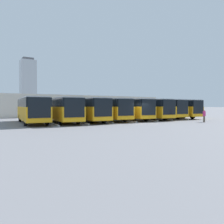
{
  "coord_description": "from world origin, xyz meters",
  "views": [
    {
      "loc": [
        17.98,
        22.21,
        2.21
      ],
      "look_at": [
        0.75,
        -5.79,
        1.26
      ],
      "focal_mm": 35.0,
      "sensor_mm": 36.0,
      "label": 1
    }
  ],
  "objects_px": {
    "bus_4": "(106,109)",
    "pedestrian": "(204,115)",
    "bus_0": "(173,108)",
    "bus_1": "(158,108)",
    "bus_3": "(126,108)",
    "bus_5": "(86,109)",
    "bus_2": "(145,108)",
    "bus_6": "(61,109)",
    "bus_7": "(32,109)"
  },
  "relations": [
    {
      "from": "bus_0",
      "to": "bus_7",
      "type": "relative_size",
      "value": 1.0
    },
    {
      "from": "pedestrian",
      "to": "bus_6",
      "type": "bearing_deg",
      "value": -80.46
    },
    {
      "from": "bus_5",
      "to": "pedestrian",
      "type": "height_order",
      "value": "bus_5"
    },
    {
      "from": "bus_2",
      "to": "bus_5",
      "type": "xyz_separation_m",
      "value": [
        10.46,
        -0.21,
        0.0
      ]
    },
    {
      "from": "bus_1",
      "to": "bus_7",
      "type": "bearing_deg",
      "value": 3.33
    },
    {
      "from": "bus_3",
      "to": "bus_4",
      "type": "xyz_separation_m",
      "value": [
        3.49,
        -0.28,
        0.0
      ]
    },
    {
      "from": "bus_0",
      "to": "bus_4",
      "type": "bearing_deg",
      "value": 3.91
    },
    {
      "from": "bus_3",
      "to": "bus_6",
      "type": "bearing_deg",
      "value": 4.4
    },
    {
      "from": "bus_4",
      "to": "pedestrian",
      "type": "height_order",
      "value": "bus_4"
    },
    {
      "from": "bus_7",
      "to": "bus_3",
      "type": "bearing_deg",
      "value": -178.57
    },
    {
      "from": "bus_4",
      "to": "bus_5",
      "type": "distance_m",
      "value": 3.51
    },
    {
      "from": "pedestrian",
      "to": "bus_1",
      "type": "bearing_deg",
      "value": -146.29
    },
    {
      "from": "bus_7",
      "to": "pedestrian",
      "type": "bearing_deg",
      "value": 157.09
    },
    {
      "from": "bus_3",
      "to": "bus_7",
      "type": "xyz_separation_m",
      "value": [
        13.95,
        -0.7,
        0.0
      ]
    },
    {
      "from": "bus_6",
      "to": "bus_7",
      "type": "bearing_deg",
      "value": -7.32
    },
    {
      "from": "bus_1",
      "to": "bus_7",
      "type": "xyz_separation_m",
      "value": [
        20.93,
        -0.36,
        0.0
      ]
    },
    {
      "from": "bus_1",
      "to": "bus_3",
      "type": "relative_size",
      "value": 1.0
    },
    {
      "from": "bus_1",
      "to": "bus_0",
      "type": "bearing_deg",
      "value": -178.29
    },
    {
      "from": "bus_6",
      "to": "bus_0",
      "type": "bearing_deg",
      "value": -175.14
    },
    {
      "from": "bus_3",
      "to": "pedestrian",
      "type": "distance_m",
      "value": 11.27
    },
    {
      "from": "bus_1",
      "to": "pedestrian",
      "type": "bearing_deg",
      "value": 88.37
    },
    {
      "from": "bus_3",
      "to": "bus_6",
      "type": "height_order",
      "value": "same"
    },
    {
      "from": "pedestrian",
      "to": "bus_4",
      "type": "bearing_deg",
      "value": -96.48
    },
    {
      "from": "bus_3",
      "to": "bus_4",
      "type": "distance_m",
      "value": 3.5
    },
    {
      "from": "bus_2",
      "to": "pedestrian",
      "type": "height_order",
      "value": "bus_2"
    },
    {
      "from": "bus_0",
      "to": "bus_5",
      "type": "bearing_deg",
      "value": 5.29
    },
    {
      "from": "bus_2",
      "to": "bus_4",
      "type": "relative_size",
      "value": 1.0
    },
    {
      "from": "bus_2",
      "to": "bus_4",
      "type": "xyz_separation_m",
      "value": [
        6.98,
        -0.61,
        0.0
      ]
    },
    {
      "from": "bus_4",
      "to": "bus_6",
      "type": "height_order",
      "value": "same"
    },
    {
      "from": "bus_3",
      "to": "bus_5",
      "type": "distance_m",
      "value": 6.98
    },
    {
      "from": "bus_4",
      "to": "bus_5",
      "type": "relative_size",
      "value": 1.0
    },
    {
      "from": "bus_7",
      "to": "pedestrian",
      "type": "distance_m",
      "value": 22.4
    },
    {
      "from": "bus_4",
      "to": "bus_7",
      "type": "height_order",
      "value": "same"
    },
    {
      "from": "bus_7",
      "to": "pedestrian",
      "type": "relative_size",
      "value": 6.96
    },
    {
      "from": "bus_4",
      "to": "pedestrian",
      "type": "distance_m",
      "value": 13.65
    },
    {
      "from": "bus_3",
      "to": "pedestrian",
      "type": "relative_size",
      "value": 6.96
    },
    {
      "from": "bus_2",
      "to": "bus_7",
      "type": "xyz_separation_m",
      "value": [
        17.44,
        -1.02,
        0.0
      ]
    },
    {
      "from": "bus_7",
      "to": "bus_2",
      "type": "bearing_deg",
      "value": -179.06
    },
    {
      "from": "bus_3",
      "to": "bus_6",
      "type": "distance_m",
      "value": 10.46
    },
    {
      "from": "bus_3",
      "to": "bus_0",
      "type": "bearing_deg",
      "value": -174.68
    },
    {
      "from": "bus_2",
      "to": "bus_4",
      "type": "distance_m",
      "value": 7.0
    },
    {
      "from": "bus_7",
      "to": "bus_6",
      "type": "bearing_deg",
      "value": 172.68
    },
    {
      "from": "bus_3",
      "to": "bus_5",
      "type": "bearing_deg",
      "value": 5.25
    },
    {
      "from": "bus_5",
      "to": "bus_7",
      "type": "xyz_separation_m",
      "value": [
        6.98,
        -0.82,
        0.0
      ]
    },
    {
      "from": "bus_6",
      "to": "bus_1",
      "type": "bearing_deg",
      "value": -174.51
    },
    {
      "from": "bus_0",
      "to": "bus_3",
      "type": "bearing_deg",
      "value": 5.32
    },
    {
      "from": "bus_5",
      "to": "bus_4",
      "type": "bearing_deg",
      "value": -169.21
    },
    {
      "from": "bus_2",
      "to": "bus_5",
      "type": "relative_size",
      "value": 1.0
    },
    {
      "from": "bus_0",
      "to": "bus_1",
      "type": "relative_size",
      "value": 1.0
    },
    {
      "from": "bus_1",
      "to": "bus_5",
      "type": "height_order",
      "value": "same"
    }
  ]
}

